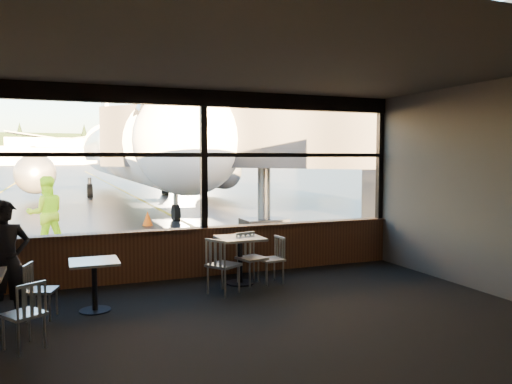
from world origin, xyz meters
TOP-DOWN VIEW (x-y plane):
  - ground_plane at (0.00, 120.00)m, footprint 520.00×520.00m
  - carpet_floor at (0.00, -3.00)m, footprint 8.00×6.00m
  - ceiling at (0.00, -3.00)m, footprint 8.00×6.00m
  - wall_right at (4.00, -3.00)m, footprint 0.04×6.00m
  - wall_back at (0.00, -6.00)m, footprint 8.00×0.04m
  - window_sill at (0.00, 0.00)m, footprint 8.00×0.28m
  - window_header at (0.00, 0.00)m, footprint 8.00×0.18m
  - mullion_centre at (0.00, 0.00)m, footprint 0.12×0.12m
  - mullion_right at (3.95, 0.00)m, footprint 0.12×0.12m
  - window_transom at (0.00, 0.00)m, footprint 8.00×0.10m
  - airliner at (1.25, 19.55)m, footprint 28.13×33.67m
  - jet_bridge at (3.60, 5.50)m, footprint 8.30×10.14m
  - cafe_table_near at (0.42, -0.82)m, footprint 0.77×0.77m
  - cafe_table_mid at (-2.09, -1.54)m, footprint 0.69×0.69m
  - chair_near_e at (0.94, -0.99)m, footprint 0.50×0.50m
  - chair_near_w at (-0.05, -1.33)m, footprint 0.71×0.71m
  - chair_near_n at (0.60, -0.94)m, footprint 0.62×0.62m
  - chair_mid_w at (-2.80, -1.62)m, footprint 0.54×0.54m
  - chair_left_s at (-2.97, -2.75)m, footprint 0.63×0.63m
  - passenger at (-3.23, -1.61)m, footprint 0.71×0.57m
  - ground_crew at (-2.84, 3.90)m, footprint 1.01×0.86m
  - cone_nose at (0.17, 7.48)m, footprint 0.35×0.35m
  - terminal_annex at (10.00, 2.50)m, footprint 5.00×7.00m
  - hangar_mid at (0.00, 185.00)m, footprint 38.00×15.00m
  - hangar_right at (60.00, 178.00)m, footprint 50.00×20.00m
  - fuel_tank_b at (-20.00, 182.00)m, footprint 8.00×8.00m
  - fuel_tank_c at (-10.00, 182.00)m, footprint 8.00×8.00m
  - treeline at (0.00, 210.00)m, footprint 360.00×3.00m

SIDE VIEW (x-z plane):
  - ground_plane at x=0.00m, z-range 0.00..0.00m
  - carpet_floor at x=0.00m, z-range 0.01..0.01m
  - cone_nose at x=0.17m, z-range 0.00..0.48m
  - cafe_table_mid at x=-2.09m, z-range 0.00..0.75m
  - chair_mid_w at x=-2.80m, z-range 0.00..0.80m
  - chair_left_s at x=-2.97m, z-range 0.00..0.83m
  - cafe_table_near at x=0.42m, z-range 0.00..0.84m
  - chair_near_e at x=0.94m, z-range 0.00..0.85m
  - window_sill at x=0.00m, z-range 0.00..0.90m
  - chair_near_n at x=0.60m, z-range 0.00..0.92m
  - chair_near_w at x=-0.05m, z-range 0.00..0.95m
  - passenger at x=-3.23m, z-range 0.00..1.68m
  - ground_crew at x=-2.84m, z-range 0.00..1.81m
  - wall_right at x=4.00m, z-range 0.00..3.50m
  - wall_back at x=0.00m, z-range 0.00..3.50m
  - mullion_centre at x=0.00m, z-range 0.90..3.50m
  - mullion_right at x=3.95m, z-range 0.90..3.50m
  - jet_bridge at x=3.60m, z-range 0.00..4.42m
  - window_transom at x=0.00m, z-range 2.26..2.34m
  - terminal_annex at x=10.00m, z-range 0.00..6.00m
  - fuel_tank_b at x=-20.00m, z-range 0.00..6.00m
  - fuel_tank_c at x=-10.00m, z-range 0.00..6.00m
  - window_header at x=0.00m, z-range 3.20..3.50m
  - ceiling at x=0.00m, z-range 3.48..3.52m
  - hangar_mid at x=0.00m, z-range 0.00..10.00m
  - airliner at x=1.25m, z-range 0.00..10.23m
  - hangar_right at x=60.00m, z-range 0.00..12.00m
  - treeline at x=0.00m, z-range 0.00..12.00m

